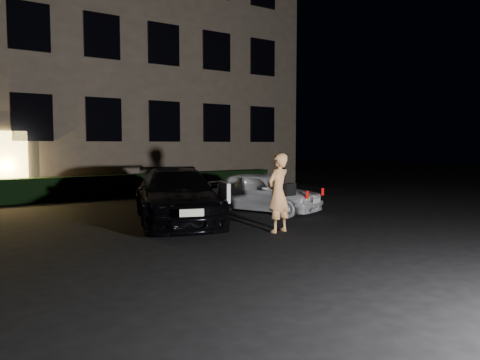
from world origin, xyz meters
TOP-DOWN VIEW (x-y plane):
  - ground at (0.00, 0.00)m, footprint 80.00×80.00m
  - building at (-0.00, 14.99)m, footprint 20.00×8.11m
  - hedge at (0.00, 10.50)m, footprint 15.00×0.70m
  - sedan at (-0.58, 3.66)m, footprint 3.50×5.22m
  - hatch at (2.40, 3.89)m, footprint 2.67×3.88m
  - man at (0.76, 1.14)m, footprint 0.82×0.58m

SIDE VIEW (x-z plane):
  - ground at x=0.00m, z-range 0.00..0.00m
  - hedge at x=0.00m, z-range 0.00..0.85m
  - hatch at x=2.40m, z-range 0.00..1.23m
  - sedan at x=-0.58m, z-range 0.00..1.40m
  - man at x=0.76m, z-range 0.00..1.83m
  - building at x=0.00m, z-range 0.00..12.00m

